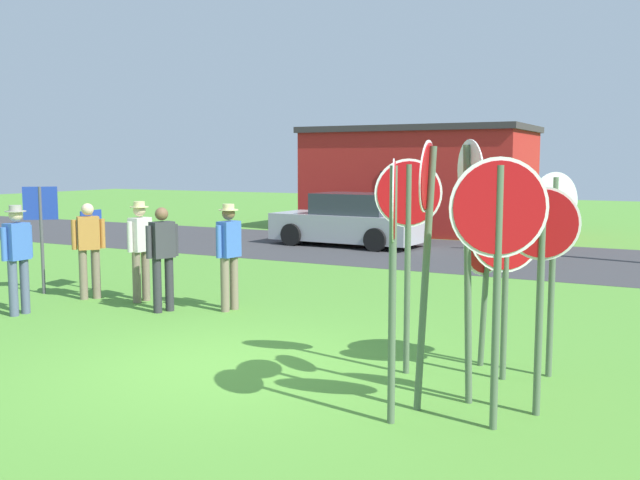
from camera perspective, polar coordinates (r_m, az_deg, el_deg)
ground_plane at (r=8.63m, az=-7.77°, el=-10.02°), size 80.00×80.00×0.00m
street_asphalt at (r=18.72m, az=12.58°, el=-1.24°), size 60.00×6.40×0.01m
building_background at (r=24.74m, az=7.92°, el=4.82°), size 7.45×4.29×3.57m
parked_car_on_street at (r=20.49m, az=2.37°, el=1.48°), size 4.37×2.16×1.51m
stop_sign_leaning_right at (r=6.85m, az=8.49°, el=0.71°), size 0.20×0.68×2.62m
stop_sign_rear_left at (r=8.31m, az=18.15°, el=-0.03°), size 0.41×0.54×2.30m
stop_sign_far_back at (r=8.06m, az=14.68°, el=-0.90°), size 0.68×0.60×2.10m
stop_sign_tallest at (r=6.48m, az=14.07°, el=-0.16°), size 0.78×0.47×2.46m
stop_sign_rear_right at (r=7.13m, az=11.83°, el=0.69°), size 0.42×0.51×2.63m
stop_sign_low_front at (r=6.48m, az=5.88°, el=-0.36°), size 0.29×0.71×2.45m
stop_sign_center_cluster at (r=6.99m, az=17.28°, el=-1.71°), size 0.67×0.21×2.19m
stop_sign_nearest at (r=8.54m, az=13.16°, el=-1.34°), size 0.35×0.79×1.93m
stop_sign_leaning_left at (r=8.06m, az=7.06°, el=0.99°), size 0.66×0.41×2.45m
person_in_dark_shirt at (r=11.68m, az=-12.49°, el=-1.05°), size 0.33×0.54×1.69m
person_in_blue at (r=11.60m, az=-7.29°, el=-0.84°), size 0.31×0.57×1.74m
person_with_sunhat at (r=13.12m, az=-18.01°, el=-0.41°), size 0.39×0.47×1.69m
person_in_teal at (r=12.15m, az=-23.05°, el=-0.97°), size 0.31×0.57×1.74m
person_near_signs at (r=12.61m, az=-14.18°, el=-0.41°), size 0.32×0.57×1.74m
info_panel_leftmost at (r=14.07m, az=-17.80°, el=0.35°), size 0.11×0.60×1.50m
info_panel_middle at (r=13.89m, az=-21.42°, el=1.50°), size 0.48×0.40×1.96m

